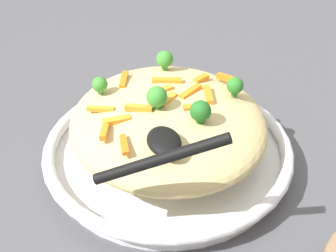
% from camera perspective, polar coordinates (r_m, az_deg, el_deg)
% --- Properties ---
extents(ground_plane, '(2.40, 2.40, 0.00)m').
position_cam_1_polar(ground_plane, '(0.67, -0.00, -4.52)').
color(ground_plane, '#4C4C51').
extents(serving_bowl, '(0.36, 0.36, 0.04)m').
position_cam_1_polar(serving_bowl, '(0.66, -0.00, -3.10)').
color(serving_bowl, silver).
rests_on(serving_bowl, ground_plane).
extents(pasta_mound, '(0.29, 0.27, 0.07)m').
position_cam_1_polar(pasta_mound, '(0.63, -0.00, 0.53)').
color(pasta_mound, '#D1BA7A').
rests_on(pasta_mound, serving_bowl).
extents(carrot_piece_0, '(0.03, 0.03, 0.01)m').
position_cam_1_polar(carrot_piece_0, '(0.61, 0.09, 3.56)').
color(carrot_piece_0, orange).
rests_on(carrot_piece_0, pasta_mound).
extents(carrot_piece_1, '(0.02, 0.03, 0.01)m').
position_cam_1_polar(carrot_piece_1, '(0.66, 4.21, 5.95)').
color(carrot_piece_1, orange).
rests_on(carrot_piece_1, pasta_mound).
extents(carrot_piece_2, '(0.02, 0.04, 0.01)m').
position_cam_1_polar(carrot_piece_2, '(0.65, -0.11, 5.74)').
color(carrot_piece_2, orange).
rests_on(carrot_piece_2, pasta_mound).
extents(carrot_piece_3, '(0.02, 0.03, 0.01)m').
position_cam_1_polar(carrot_piece_3, '(0.63, -0.69, 4.53)').
color(carrot_piece_3, orange).
rests_on(carrot_piece_3, pasta_mound).
extents(carrot_piece_4, '(0.03, 0.02, 0.01)m').
position_cam_1_polar(carrot_piece_4, '(0.56, -8.08, -0.76)').
color(carrot_piece_4, orange).
rests_on(carrot_piece_4, pasta_mound).
extents(carrot_piece_5, '(0.03, 0.02, 0.01)m').
position_cam_1_polar(carrot_piece_5, '(0.67, 7.34, 6.07)').
color(carrot_piece_5, orange).
rests_on(carrot_piece_5, pasta_mound).
extents(carrot_piece_6, '(0.01, 0.04, 0.01)m').
position_cam_1_polar(carrot_piece_6, '(0.58, -6.53, 0.70)').
color(carrot_piece_6, orange).
rests_on(carrot_piece_6, pasta_mound).
extents(carrot_piece_7, '(0.04, 0.02, 0.01)m').
position_cam_1_polar(carrot_piece_7, '(0.66, -5.62, 5.83)').
color(carrot_piece_7, orange).
rests_on(carrot_piece_7, pasta_mound).
extents(carrot_piece_8, '(0.02, 0.04, 0.01)m').
position_cam_1_polar(carrot_piece_8, '(0.60, -8.53, 2.16)').
color(carrot_piece_8, orange).
rests_on(carrot_piece_8, pasta_mound).
extents(carrot_piece_9, '(0.04, 0.01, 0.01)m').
position_cam_1_polar(carrot_piece_9, '(0.54, -5.57, -2.36)').
color(carrot_piece_9, orange).
rests_on(carrot_piece_9, pasta_mound).
extents(carrot_piece_10, '(0.01, 0.03, 0.01)m').
position_cam_1_polar(carrot_piece_10, '(0.59, 3.36, 2.36)').
color(carrot_piece_10, orange).
rests_on(carrot_piece_10, pasta_mound).
extents(carrot_piece_11, '(0.02, 0.04, 0.01)m').
position_cam_1_polar(carrot_piece_11, '(0.59, -3.76, 2.28)').
color(carrot_piece_11, orange).
rests_on(carrot_piece_11, pasta_mound).
extents(carrot_piece_12, '(0.04, 0.02, 0.01)m').
position_cam_1_polar(carrot_piece_12, '(0.62, 5.11, 3.98)').
color(carrot_piece_12, orange).
rests_on(carrot_piece_12, pasta_mound).
extents(carrot_piece_13, '(0.03, 0.04, 0.01)m').
position_cam_1_polar(carrot_piece_13, '(0.62, 2.82, 4.37)').
color(carrot_piece_13, orange).
rests_on(carrot_piece_13, pasta_mound).
extents(broccoli_floret_0, '(0.03, 0.03, 0.03)m').
position_cam_1_polar(broccoli_floret_0, '(0.69, -0.42, 8.43)').
color(broccoli_floret_0, '#377928').
rests_on(broccoli_floret_0, pasta_mound).
extents(broccoli_floret_1, '(0.02, 0.02, 0.03)m').
position_cam_1_polar(broccoli_floret_1, '(0.63, 8.57, 4.94)').
color(broccoli_floret_1, '#296820').
rests_on(broccoli_floret_1, pasta_mound).
extents(broccoli_floret_2, '(0.03, 0.03, 0.03)m').
position_cam_1_polar(broccoli_floret_2, '(0.58, -1.42, 3.69)').
color(broccoli_floret_2, '#377928').
rests_on(broccoli_floret_2, pasta_mound).
extents(broccoli_floret_3, '(0.02, 0.02, 0.03)m').
position_cam_1_polar(broccoli_floret_3, '(0.63, -8.63, 5.19)').
color(broccoli_floret_3, '#377928').
rests_on(broccoli_floret_3, pasta_mound).
extents(broccoli_floret_4, '(0.03, 0.03, 0.03)m').
position_cam_1_polar(broccoli_floret_4, '(0.56, 4.13, 1.86)').
color(broccoli_floret_4, '#205B1C').
rests_on(broccoli_floret_4, pasta_mound).
extents(serving_spoon, '(0.12, 0.14, 0.08)m').
position_cam_1_polar(serving_spoon, '(0.50, -0.67, -2.67)').
color(serving_spoon, black).
rests_on(serving_spoon, pasta_mound).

